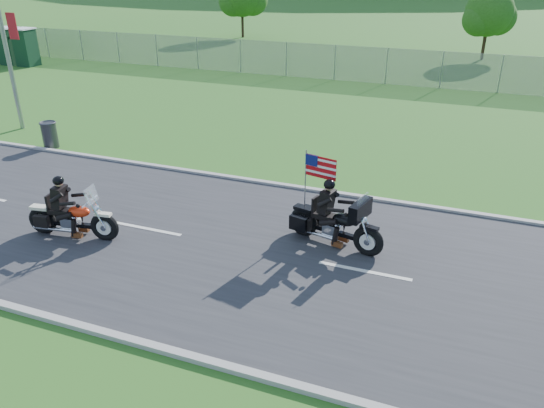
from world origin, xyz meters
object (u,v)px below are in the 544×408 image
at_px(porta_toilet_a, 26,48).
at_px(motorcycle_lead, 71,218).
at_px(motorcycle_follow, 335,224).
at_px(porta_toilet_b, 9,47).
at_px(trash_can, 50,135).

distance_m(porta_toilet_a, motorcycle_lead, 25.80).
bearing_deg(motorcycle_lead, motorcycle_follow, 8.46).
xyz_separation_m(porta_toilet_b, motorcycle_lead, (19.86, -18.01, -0.61)).
relative_size(porta_toilet_a, porta_toilet_b, 1.00).
height_order(porta_toilet_b, motorcycle_lead, porta_toilet_b).
relative_size(motorcycle_lead, motorcycle_follow, 0.98).
height_order(porta_toilet_a, motorcycle_lead, porta_toilet_a).
distance_m(motorcycle_follow, trash_can, 12.60).
xyz_separation_m(porta_toilet_a, trash_can, (12.88, -12.51, -0.66)).
bearing_deg(porta_toilet_a, porta_toilet_b, 180.00).
relative_size(porta_toilet_a, motorcycle_lead, 0.90).
xyz_separation_m(motorcycle_lead, trash_can, (-5.58, 5.50, -0.06)).
bearing_deg(porta_toilet_a, motorcycle_lead, -44.29).
height_order(porta_toilet_b, motorcycle_follow, porta_toilet_b).
distance_m(motorcycle_lead, trash_can, 7.83).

